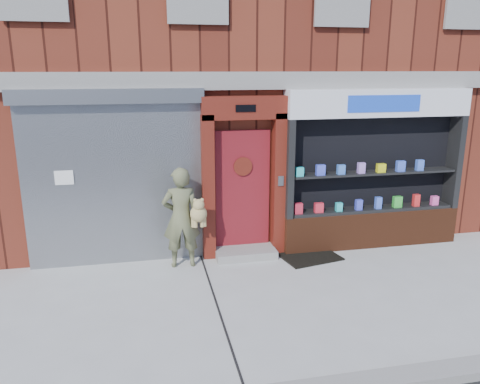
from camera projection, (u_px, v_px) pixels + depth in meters
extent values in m
plane|color=#9E9E99|center=(317.00, 295.00, 7.14)|extent=(80.00, 80.00, 0.00)
cube|color=gray|center=(389.00, 381.00, 5.09)|extent=(60.00, 0.30, 0.12)
cube|color=#561E13|center=(238.00, 42.00, 11.79)|extent=(12.00, 8.00, 8.00)
cube|color=gray|center=(285.00, 81.00, 8.15)|extent=(12.00, 0.16, 0.30)
cube|color=gray|center=(115.00, 186.00, 8.02)|extent=(3.00, 0.10, 2.80)
cube|color=slate|center=(108.00, 96.00, 7.58)|extent=(3.10, 0.30, 0.24)
cube|color=white|center=(64.00, 178.00, 7.75)|extent=(0.30, 0.01, 0.24)
cube|color=#56170E|center=(208.00, 188.00, 8.29)|extent=(0.22, 0.28, 2.60)
cube|color=#56170E|center=(278.00, 184.00, 8.55)|extent=(0.22, 0.28, 2.60)
cube|color=#56170E|center=(244.00, 108.00, 8.06)|extent=(1.50, 0.28, 0.40)
cube|color=black|center=(246.00, 108.00, 7.92)|extent=(0.35, 0.01, 0.12)
cube|color=maroon|center=(242.00, 190.00, 8.55)|extent=(1.00, 0.06, 2.20)
cylinder|color=black|center=(243.00, 166.00, 8.40)|extent=(0.28, 0.02, 0.28)
cylinder|color=#56170E|center=(243.00, 167.00, 8.39)|extent=(0.34, 0.02, 0.34)
cube|color=gray|center=(245.00, 253.00, 8.58)|extent=(1.10, 0.55, 0.15)
cube|color=slate|center=(281.00, 181.00, 8.38)|extent=(0.10, 0.02, 0.18)
cube|color=#532613|center=(369.00, 228.00, 9.10)|extent=(3.50, 0.40, 0.70)
cube|color=black|center=(288.00, 169.00, 8.45)|extent=(0.12, 0.40, 1.80)
cube|color=black|center=(454.00, 161.00, 9.12)|extent=(0.12, 0.40, 1.80)
cube|color=black|center=(370.00, 163.00, 8.96)|extent=(3.30, 0.03, 1.80)
cube|color=black|center=(371.00, 209.00, 9.01)|extent=(3.20, 0.36, 0.06)
cube|color=black|center=(374.00, 173.00, 8.82)|extent=(3.20, 0.36, 0.04)
cube|color=white|center=(379.00, 103.00, 8.49)|extent=(3.50, 0.40, 0.50)
cube|color=#1941BD|center=(384.00, 104.00, 8.29)|extent=(1.40, 0.01, 0.30)
cube|color=red|center=(298.00, 208.00, 8.60)|extent=(0.15, 0.09, 0.20)
cube|color=red|center=(319.00, 208.00, 8.68)|extent=(0.16, 0.09, 0.18)
cube|color=#27C0C5|center=(339.00, 207.00, 8.76)|extent=(0.12, 0.09, 0.16)
cube|color=blue|center=(359.00, 205.00, 8.84)|extent=(0.12, 0.09, 0.20)
cube|color=#4266E3|center=(378.00, 203.00, 8.91)|extent=(0.11, 0.09, 0.22)
cube|color=green|center=(397.00, 202.00, 8.99)|extent=(0.17, 0.09, 0.22)
cube|color=red|center=(416.00, 200.00, 9.07)|extent=(0.12, 0.09, 0.23)
cube|color=#EA4E9F|center=(434.00, 200.00, 9.16)|extent=(0.13, 0.09, 0.18)
cube|color=#28C2CA|center=(299.00, 172.00, 8.42)|extent=(0.14, 0.09, 0.16)
cube|color=blue|center=(320.00, 170.00, 8.50)|extent=(0.16, 0.09, 0.19)
cube|color=#3F73D7|center=(341.00, 170.00, 8.58)|extent=(0.14, 0.09, 0.18)
cube|color=#A97CDF|center=(361.00, 168.00, 8.65)|extent=(0.13, 0.09, 0.20)
cube|color=yellow|center=(381.00, 168.00, 8.74)|extent=(0.16, 0.09, 0.16)
cube|color=blue|center=(401.00, 166.00, 8.81)|extent=(0.16, 0.09, 0.20)
cube|color=#416AE0|center=(420.00, 165.00, 8.89)|extent=(0.13, 0.09, 0.21)
imported|color=#5F6240|center=(181.00, 218.00, 8.00)|extent=(0.65, 0.43, 1.76)
sphere|color=tan|center=(199.00, 214.00, 7.92)|extent=(0.29, 0.29, 0.29)
sphere|color=tan|center=(199.00, 205.00, 7.83)|extent=(0.19, 0.19, 0.19)
sphere|color=tan|center=(195.00, 200.00, 7.80)|extent=(0.07, 0.07, 0.07)
sphere|color=tan|center=(202.00, 200.00, 7.82)|extent=(0.07, 0.07, 0.07)
cylinder|color=tan|center=(193.00, 222.00, 7.93)|extent=(0.07, 0.07, 0.17)
cylinder|color=tan|center=(204.00, 221.00, 7.97)|extent=(0.07, 0.07, 0.17)
cylinder|color=tan|center=(196.00, 222.00, 7.92)|extent=(0.07, 0.07, 0.17)
cylinder|color=tan|center=(202.00, 222.00, 7.95)|extent=(0.07, 0.07, 0.17)
cube|color=black|center=(310.00, 257.00, 8.57)|extent=(1.15, 0.91, 0.03)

